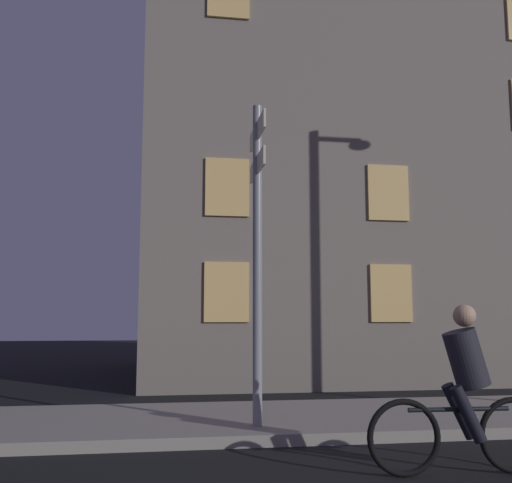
{
  "coord_description": "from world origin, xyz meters",
  "views": [
    {
      "loc": [
        -1.12,
        -2.1,
        1.47
      ],
      "look_at": [
        0.16,
        5.91,
        2.52
      ],
      "focal_mm": 41.98,
      "sensor_mm": 36.0,
      "label": 1
    }
  ],
  "objects": [
    {
      "name": "cyclist",
      "position": [
        1.78,
        3.39,
        0.75
      ],
      "size": [
        1.82,
        0.34,
        1.61
      ],
      "color": "black",
      "rests_on": "ground_plane"
    },
    {
      "name": "building_right_block",
      "position": [
        5.37,
        14.49,
        6.84
      ],
      "size": [
        13.82,
        9.37,
        13.68
      ],
      "color": "slate",
      "rests_on": "ground_plane"
    },
    {
      "name": "sidewalk_kerb",
      "position": [
        0.0,
        6.33,
        0.07
      ],
      "size": [
        40.0,
        2.87,
        0.14
      ],
      "primitive_type": "cube",
      "color": "gray",
      "rests_on": "ground_plane"
    },
    {
      "name": "signpost",
      "position": [
        0.12,
        5.51,
        2.54
      ],
      "size": [
        0.12,
        1.16,
        4.15
      ],
      "color": "gray",
      "rests_on": "sidewalk_kerb"
    }
  ]
}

